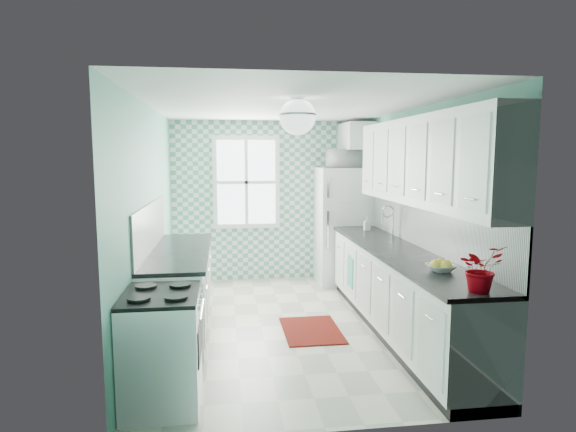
{
  "coord_description": "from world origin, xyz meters",
  "views": [
    {
      "loc": [
        -0.7,
        -5.34,
        1.95
      ],
      "look_at": [
        0.05,
        0.25,
        1.25
      ],
      "focal_mm": 30.0,
      "sensor_mm": 36.0,
      "label": 1
    }
  ],
  "objects": [
    {
      "name": "wall_left",
      "position": [
        -1.51,
        0.0,
        1.25
      ],
      "size": [
        0.02,
        4.4,
        2.5
      ],
      "primitive_type": "cube",
      "color": "#62AB96",
      "rests_on": "floor"
    },
    {
      "name": "rug",
      "position": [
        0.25,
        -0.22,
        0.01
      ],
      "size": [
        0.63,
        0.9,
        0.01
      ],
      "primitive_type": "cube",
      "rotation": [
        0.0,
        0.0,
        0.0
      ],
      "color": "maroon",
      "rests_on": "floor"
    },
    {
      "name": "accent_wall",
      "position": [
        0.0,
        2.19,
        1.25
      ],
      "size": [
        3.0,
        0.01,
        2.5
      ],
      "primitive_type": "cube",
      "color": "#589E8A",
      "rests_on": "wall_back"
    },
    {
      "name": "fridge",
      "position": [
        1.11,
        1.83,
        0.89
      ],
      "size": [
        0.78,
        0.77,
        1.78
      ],
      "rotation": [
        0.0,
        0.0,
        0.02
      ],
      "color": "white",
      "rests_on": "floor"
    },
    {
      "name": "floor",
      "position": [
        0.0,
        0.0,
        -0.01
      ],
      "size": [
        3.0,
        4.4,
        0.02
      ],
      "primitive_type": "cube",
      "color": "beige",
      "rests_on": "ground"
    },
    {
      "name": "wall_back",
      "position": [
        0.0,
        2.21,
        1.25
      ],
      "size": [
        3.0,
        0.02,
        2.5
      ],
      "primitive_type": "cube",
      "color": "#62AB96",
      "rests_on": "floor"
    },
    {
      "name": "wall_front",
      "position": [
        0.0,
        -2.21,
        1.25
      ],
      "size": [
        3.0,
        0.02,
        2.5
      ],
      "primitive_type": "cube",
      "color": "#62AB96",
      "rests_on": "floor"
    },
    {
      "name": "soap_bottle",
      "position": [
        1.25,
        1.01,
        1.03
      ],
      "size": [
        0.08,
        0.09,
        0.18
      ],
      "primitive_type": "imported",
      "rotation": [
        0.0,
        0.0,
        -0.04
      ],
      "color": "#94ABB0",
      "rests_on": "countertop_right"
    },
    {
      "name": "backsplash_left",
      "position": [
        -1.49,
        -0.07,
        1.2
      ],
      "size": [
        0.02,
        2.15,
        0.51
      ],
      "primitive_type": "cube",
      "color": "white",
      "rests_on": "wall_left"
    },
    {
      "name": "potted_plant",
      "position": [
        1.2,
        -2.05,
        1.12
      ],
      "size": [
        0.38,
        0.35,
        0.36
      ],
      "primitive_type": "imported",
      "rotation": [
        0.0,
        0.0,
        0.25
      ],
      "color": "#9F150E",
      "rests_on": "countertop_right"
    },
    {
      "name": "ceiling_light",
      "position": [
        0.0,
        -0.8,
        2.32
      ],
      "size": [
        0.34,
        0.34,
        0.35
      ],
      "color": "silver",
      "rests_on": "ceiling"
    },
    {
      "name": "countertop_right",
      "position": [
        1.19,
        -0.4,
        0.92
      ],
      "size": [
        0.63,
        3.6,
        0.04
      ],
      "primitive_type": "cube",
      "color": "black",
      "rests_on": "base_cabinets_right"
    },
    {
      "name": "countertop_left",
      "position": [
        -1.19,
        -0.07,
        0.92
      ],
      "size": [
        0.63,
        2.15,
        0.04
      ],
      "primitive_type": "cube",
      "color": "black",
      "rests_on": "base_cabinets_left"
    },
    {
      "name": "upper_cabinets_right",
      "position": [
        1.33,
        -0.6,
        1.9
      ],
      "size": [
        0.33,
        3.2,
        0.9
      ],
      "primitive_type": "cube",
      "color": "white",
      "rests_on": "wall_right"
    },
    {
      "name": "base_cabinets_right",
      "position": [
        1.2,
        -0.4,
        0.45
      ],
      "size": [
        0.6,
        3.6,
        0.9
      ],
      "primitive_type": "cube",
      "color": "white",
      "rests_on": "floor"
    },
    {
      "name": "upper_cabinet_fridge",
      "position": [
        1.3,
        1.83,
        2.25
      ],
      "size": [
        0.4,
        0.74,
        0.4
      ],
      "primitive_type": "cube",
      "color": "white",
      "rests_on": "wall_right"
    },
    {
      "name": "fruit_bowl",
      "position": [
        1.2,
        -1.39,
        0.97
      ],
      "size": [
        0.27,
        0.27,
        0.06
      ],
      "primitive_type": "imported",
      "rotation": [
        0.0,
        0.0,
        0.07
      ],
      "color": "white",
      "rests_on": "countertop_right"
    },
    {
      "name": "microwave",
      "position": [
        1.11,
        1.83,
        1.92
      ],
      "size": [
        0.53,
        0.37,
        0.28
      ],
      "primitive_type": "imported",
      "rotation": [
        0.0,
        0.0,
        3.08
      ],
      "color": "white",
      "rests_on": "fridge"
    },
    {
      "name": "sink",
      "position": [
        1.2,
        0.41,
        0.93
      ],
      "size": [
        0.57,
        0.48,
        0.53
      ],
      "rotation": [
        0.0,
        0.0,
        0.03
      ],
      "color": "silver",
      "rests_on": "countertop_right"
    },
    {
      "name": "stove",
      "position": [
        -1.2,
        -1.61,
        0.46
      ],
      "size": [
        0.59,
        0.73,
        0.88
      ],
      "rotation": [
        0.0,
        0.0,
        -0.07
      ],
      "color": "silver",
      "rests_on": "floor"
    },
    {
      "name": "window",
      "position": [
        -0.35,
        2.16,
        1.55
      ],
      "size": [
        1.04,
        0.05,
        1.44
      ],
      "color": "white",
      "rests_on": "wall_back"
    },
    {
      "name": "backsplash_right",
      "position": [
        1.49,
        -0.4,
        1.2
      ],
      "size": [
        0.02,
        3.6,
        0.51
      ],
      "primitive_type": "cube",
      "color": "white",
      "rests_on": "wall_right"
    },
    {
      "name": "ceiling",
      "position": [
        0.0,
        0.0,
        2.51
      ],
      "size": [
        3.0,
        4.4,
        0.02
      ],
      "primitive_type": "cube",
      "color": "white",
      "rests_on": "wall_back"
    },
    {
      "name": "wall_right",
      "position": [
        1.51,
        0.0,
        1.25
      ],
      "size": [
        0.02,
        4.4,
        2.5
      ],
      "primitive_type": "cube",
      "color": "#62AB96",
      "rests_on": "floor"
    },
    {
      "name": "dish_towel",
      "position": [
        0.89,
        0.5,
        0.48
      ],
      "size": [
        0.05,
        0.26,
        0.38
      ],
      "primitive_type": "cube",
      "rotation": [
        0.0,
        0.0,
        0.11
      ],
      "color": "#5BC0AE",
      "rests_on": "base_cabinets_right"
    },
    {
      "name": "base_cabinets_left",
      "position": [
        -1.2,
        -0.07,
        0.45
      ],
      "size": [
        0.6,
        2.15,
        0.9
      ],
      "primitive_type": "cube",
      "color": "white",
      "rests_on": "floor"
    }
  ]
}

